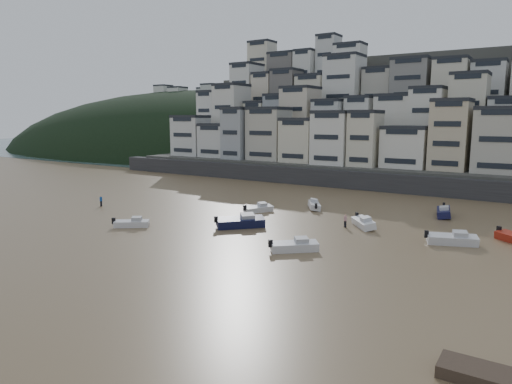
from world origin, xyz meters
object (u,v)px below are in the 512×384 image
Objects in this scene: boat_d at (452,238)px; boat_e at (363,222)px; boat_h at (314,204)px; boat_f at (258,208)px; person_blue at (101,201)px; person_pink at (345,221)px; boat_j at (132,222)px; boat_i at (444,211)px; boat_c at (241,221)px; boat_a at (295,244)px.

boat_e is (-11.18, 2.48, -0.05)m from boat_d.
boat_h is 9.10m from boat_f.
person_blue and person_pink have the same top height.
person_pink reaches higher than boat_h.
boat_d reaches higher than boat_e.
boat_j is at bearing 179.66° from boat_f.
boat_d is (3.79, -15.28, -0.03)m from boat_i.
boat_c is 1.24× the size of boat_e.
boat_f is at bearing 26.05° from boat_j.
boat_a reaches higher than boat_e.
boat_f is at bearing 108.13° from boat_h.
boat_f is (-27.78, 3.21, -0.12)m from boat_d.
person_blue reaches higher than boat_f.
person_blue reaches higher than boat_h.
boat_e is (25.35, 16.18, 0.08)m from boat_j.
boat_h is at bearing 34.63° from boat_c.
boat_h is at bearing -165.45° from boat_e.
boat_f is (-14.20, 15.09, -0.08)m from boat_a.
boat_h is at bearing 21.84° from boat_j.
boat_h is 34.05m from person_blue.
boat_d is 51.96m from person_blue.
person_blue is at bearing -168.38° from person_pink.
boat_e is at bearing -41.13° from boat_i.
boat_i is 3.46× the size of person_pink.
boat_i is at bearing -105.64° from boat_h.
person_blue is (-51.55, -6.56, 0.08)m from boat_d.
boat_h is at bearing -85.30° from boat_i.
boat_i is 14.77m from boat_e.
boat_h is 3.01× the size of person_blue.
boat_i is at bearing -0.24° from boat_c.
boat_f is 2.84× the size of person_pink.
boat_j is 19.04m from boat_f.
boat_a is 3.16× the size of person_blue.
boat_d is at bearing 37.65° from boat_e.
boat_h is 1.08× the size of boat_j.
boat_a is 3.16× the size of person_pink.
person_blue reaches higher than boat_a.
boat_i is 16.83m from person_pink.
person_pink is at bearing -70.37° from boat_f.
person_pink is at bearing 11.62° from person_blue.
boat_a is 1.01× the size of boat_e.
person_blue is 39.15m from person_pink.
boat_e reaches higher than boat_j.
boat_j is at bearing -25.40° from person_blue.
person_blue is (-47.75, -21.84, 0.05)m from boat_i.
boat_h is 12.38m from person_pink.
boat_a is 0.82× the size of boat_c.
boat_a is at bearing -32.08° from boat_j.
boat_d is (13.58, 11.88, 0.04)m from boat_a.
boat_c is at bearing 111.20° from boat_a.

